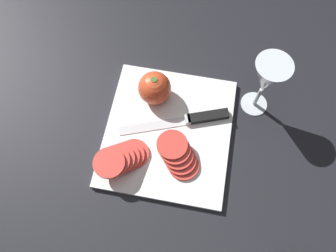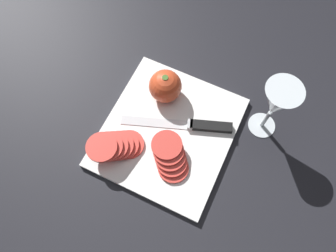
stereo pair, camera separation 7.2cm
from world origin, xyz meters
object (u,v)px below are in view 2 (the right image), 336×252
knife (199,125)px  tomato_slice_stack_far (116,146)px  wine_glass (276,104)px  tomato_slice_stack_near (170,157)px  whole_tomato (165,86)px

knife → tomato_slice_stack_far: bearing=21.5°
wine_glass → tomato_slice_stack_near: size_ratio=1.69×
tomato_slice_stack_near → tomato_slice_stack_far: size_ratio=0.93×
wine_glass → knife: bearing=-61.3°
tomato_slice_stack_near → knife: bearing=164.4°
knife → tomato_slice_stack_near: tomato_slice_stack_near is taller
knife → tomato_slice_stack_near: 0.10m
wine_glass → tomato_slice_stack_near: 0.25m
tomato_slice_stack_far → tomato_slice_stack_near: bearing=104.2°
wine_glass → tomato_slice_stack_far: 0.35m
wine_glass → tomato_slice_stack_near: (0.17, -0.16, -0.08)m
knife → tomato_slice_stack_far: size_ratio=2.29×
whole_tomato → tomato_slice_stack_near: size_ratio=0.77×
knife → tomato_slice_stack_far: (0.13, -0.14, 0.02)m
wine_glass → knife: (0.07, -0.13, -0.10)m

